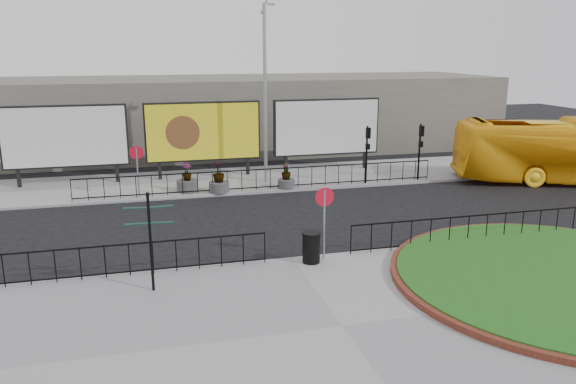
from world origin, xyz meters
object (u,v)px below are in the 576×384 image
object	(u,v)px
litter_bin	(311,247)
lamp_post	(265,92)
planter_c	(286,179)
fingerpost_sign	(150,232)
bus	(575,151)
billboard_mid	(203,132)
planter_b	(219,181)
planter_a	(187,182)

from	to	relation	value
litter_bin	lamp_post	bearing A→B (deg)	85.04
lamp_post	planter_c	bearing A→B (deg)	-66.59
fingerpost_sign	bus	xyz separation A→B (m)	(22.04, 8.82, -0.21)
billboard_mid	litter_bin	bearing A→B (deg)	-81.62
fingerpost_sign	lamp_post	bearing A→B (deg)	70.30
lamp_post	planter_b	world-z (taller)	lamp_post
bus	fingerpost_sign	bearing A→B (deg)	130.83
planter_b	billboard_mid	bearing A→B (deg)	94.80
planter_b	planter_c	world-z (taller)	planter_b
litter_bin	bus	size ratio (longest dim) A/B	0.08
lamp_post	bus	distance (m)	16.64
billboard_mid	planter_a	xyz separation A→B (m)	(-1.18, -2.96, -2.03)
billboard_mid	bus	xyz separation A→B (m)	(18.92, -5.71, -0.89)
billboard_mid	fingerpost_sign	size ratio (longest dim) A/B	2.09
lamp_post	planter_c	distance (m)	4.58
lamp_post	billboard_mid	bearing A→B (deg)	146.75
fingerpost_sign	bus	size ratio (longest dim) A/B	0.24
billboard_mid	planter_c	bearing A→B (deg)	-43.99
billboard_mid	planter_b	xyz separation A→B (m)	(0.30, -3.57, -1.93)
planter_c	fingerpost_sign	bearing A→B (deg)	-121.88
bus	planter_a	world-z (taller)	bus
lamp_post	litter_bin	distance (m)	12.37
planter_b	litter_bin	bearing A→B (deg)	-80.35
fingerpost_sign	planter_a	xyz separation A→B (m)	(1.93, 11.57, -1.34)
planter_a	planter_b	world-z (taller)	planter_b
planter_a	planter_b	size ratio (longest dim) A/B	0.94
lamp_post	planter_b	distance (m)	5.21
fingerpost_sign	bus	distance (m)	23.74
billboard_mid	fingerpost_sign	world-z (taller)	billboard_mid
fingerpost_sign	litter_bin	xyz separation A→B (m)	(5.11, 0.96, -1.27)
litter_bin	planter_b	xyz separation A→B (m)	(-1.70, 10.00, 0.03)
planter_a	planter_c	bearing A→B (deg)	-7.20
bus	planter_b	size ratio (longest dim) A/B	8.08
fingerpost_sign	planter_a	world-z (taller)	fingerpost_sign
billboard_mid	lamp_post	bearing A→B (deg)	-33.25
lamp_post	planter_c	size ratio (longest dim) A/B	7.03
fingerpost_sign	planter_a	bearing A→B (deg)	86.80
billboard_mid	lamp_post	world-z (taller)	lamp_post
fingerpost_sign	bus	world-z (taller)	bus
litter_bin	planter_c	xyz separation A→B (m)	(1.70, 10.00, -0.05)
fingerpost_sign	planter_c	size ratio (longest dim) A/B	2.26
fingerpost_sign	billboard_mid	bearing A→B (deg)	84.19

